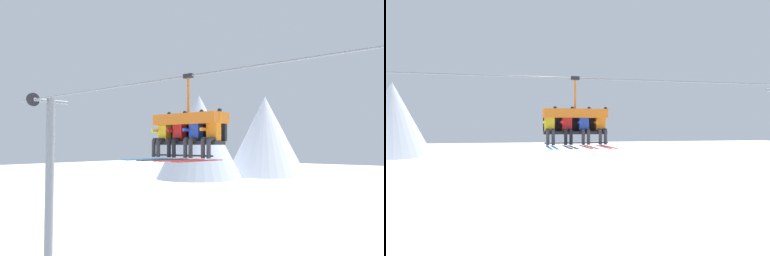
% 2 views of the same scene
% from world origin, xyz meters
% --- Properties ---
extents(mountain_peak_central, '(14.23, 14.23, 14.32)m').
position_xyz_m(mountain_peak_central, '(-26.22, 52.24, 7.16)').
color(mountain_peak_central, white).
rests_on(mountain_peak_central, ground_plane).
extents(lift_cable, '(19.46, 0.05, 0.05)m').
position_xyz_m(lift_cable, '(-0.03, -0.80, 7.38)').
color(lift_cable, slate).
extents(chairlift_chair, '(2.16, 0.74, 2.25)m').
position_xyz_m(chairlift_chair, '(-0.38, -0.73, 6.05)').
color(chairlift_chair, '#232328').
extents(skier_yellow, '(0.48, 1.70, 1.34)m').
position_xyz_m(skier_yellow, '(-1.25, -0.94, 5.77)').
color(skier_yellow, yellow).
extents(skier_red, '(0.48, 1.70, 1.34)m').
position_xyz_m(skier_red, '(-0.67, -0.94, 5.77)').
color(skier_red, red).
extents(skier_blue, '(0.48, 1.70, 1.34)m').
position_xyz_m(skier_blue, '(-0.09, -0.94, 5.77)').
color(skier_blue, '#2847B7').
extents(skier_orange, '(0.48, 1.70, 1.34)m').
position_xyz_m(skier_orange, '(0.49, -0.94, 5.77)').
color(skier_orange, orange).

